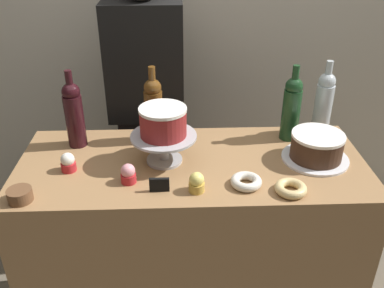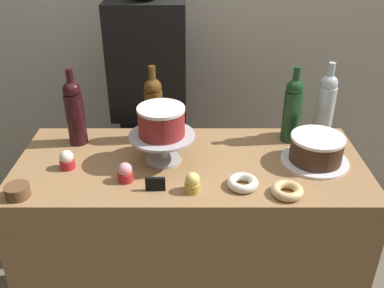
% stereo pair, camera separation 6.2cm
% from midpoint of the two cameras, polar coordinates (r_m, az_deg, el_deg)
% --- Properties ---
extents(back_wall, '(6.00, 0.05, 2.60)m').
position_cam_midpoint_polar(back_wall, '(2.32, 0.92, 17.92)').
color(back_wall, '#BCB7A8').
rests_on(back_wall, ground_plane).
extents(display_counter, '(1.36, 0.58, 0.88)m').
position_cam_midpoint_polar(display_counter, '(1.92, 0.95, -13.73)').
color(display_counter, '#997047').
rests_on(display_counter, ground_plane).
extents(cake_stand_pedestal, '(0.25, 0.25, 0.12)m').
position_cam_midpoint_polar(cake_stand_pedestal, '(1.63, -2.70, 0.18)').
color(cake_stand_pedestal, '#B2B2B7').
rests_on(cake_stand_pedestal, display_counter).
extents(white_layer_cake, '(0.18, 0.18, 0.11)m').
position_cam_midpoint_polar(white_layer_cake, '(1.58, -2.78, 3.10)').
color(white_layer_cake, maroon).
rests_on(white_layer_cake, cake_stand_pedestal).
extents(silver_serving_platter, '(0.26, 0.26, 0.01)m').
position_cam_midpoint_polar(silver_serving_platter, '(1.73, 17.36, -2.15)').
color(silver_serving_platter, white).
rests_on(silver_serving_platter, display_counter).
extents(chocolate_round_cake, '(0.20, 0.20, 0.10)m').
position_cam_midpoint_polar(chocolate_round_cake, '(1.71, 17.63, -0.53)').
color(chocolate_round_cake, '#3D2619').
rests_on(chocolate_round_cake, silver_serving_platter).
extents(wine_bottle_amber, '(0.08, 0.08, 0.33)m').
position_cam_midpoint_polar(wine_bottle_amber, '(1.76, -3.91, 4.82)').
color(wine_bottle_amber, '#5B3814').
rests_on(wine_bottle_amber, display_counter).
extents(wine_bottle_dark_red, '(0.08, 0.08, 0.33)m').
position_cam_midpoint_polar(wine_bottle_dark_red, '(1.78, -14.30, 4.30)').
color(wine_bottle_dark_red, black).
rests_on(wine_bottle_dark_red, display_counter).
extents(wine_bottle_green, '(0.08, 0.08, 0.33)m').
position_cam_midpoint_polar(wine_bottle_green, '(1.80, 14.60, 4.56)').
color(wine_bottle_green, '#193D1E').
rests_on(wine_bottle_green, display_counter).
extents(wine_bottle_clear, '(0.08, 0.08, 0.33)m').
position_cam_midpoint_polar(wine_bottle_clear, '(1.89, 18.73, 5.07)').
color(wine_bottle_clear, '#B2BCC1').
rests_on(wine_bottle_clear, display_counter).
extents(cupcake_lemon, '(0.06, 0.06, 0.07)m').
position_cam_midpoint_polar(cupcake_lemon, '(1.47, 1.50, -5.26)').
color(cupcake_lemon, gold).
rests_on(cupcake_lemon, display_counter).
extents(cupcake_strawberry, '(0.06, 0.06, 0.07)m').
position_cam_midpoint_polar(cupcake_strawberry, '(1.54, -7.61, -3.82)').
color(cupcake_strawberry, red).
rests_on(cupcake_strawberry, display_counter).
extents(cupcake_vanilla, '(0.06, 0.06, 0.07)m').
position_cam_midpoint_polar(cupcake_vanilla, '(1.66, -15.23, -2.07)').
color(cupcake_vanilla, red).
rests_on(cupcake_vanilla, display_counter).
extents(donut_sugar, '(0.11, 0.11, 0.03)m').
position_cam_midpoint_polar(donut_sugar, '(1.52, 8.24, -5.22)').
color(donut_sugar, silver).
rests_on(donut_sugar, display_counter).
extents(donut_glazed, '(0.11, 0.11, 0.03)m').
position_cam_midpoint_polar(donut_glazed, '(1.51, 14.09, -6.16)').
color(donut_glazed, '#E0C17F').
rests_on(donut_glazed, display_counter).
extents(cookie_stack, '(0.08, 0.08, 0.04)m').
position_cam_midpoint_polar(cookie_stack, '(1.56, -21.16, -5.90)').
color(cookie_stack, brown).
rests_on(cookie_stack, display_counter).
extents(price_sign_chalkboard, '(0.07, 0.01, 0.05)m').
position_cam_midpoint_polar(price_sign_chalkboard, '(1.48, -3.53, -5.39)').
color(price_sign_chalkboard, black).
rests_on(price_sign_chalkboard, display_counter).
extents(barista_figure, '(0.36, 0.22, 1.60)m').
position_cam_midpoint_polar(barista_figure, '(2.14, -4.53, 3.78)').
color(barista_figure, black).
rests_on(barista_figure, ground_plane).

